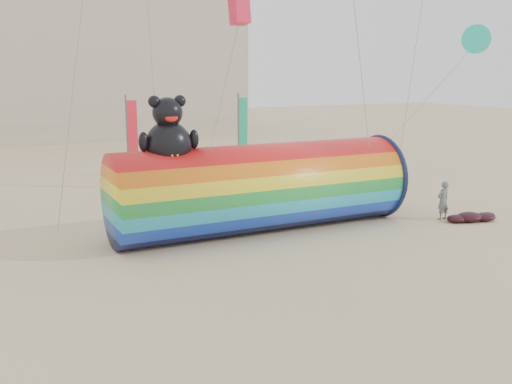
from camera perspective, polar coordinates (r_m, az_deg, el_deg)
name	(u,v)px	position (r m, az deg, el deg)	size (l,w,h in m)	color
ground	(263,274)	(18.64, 0.68, -8.24)	(160.00, 160.00, 0.00)	#CCB58C
windsock_assembly	(261,185)	(23.29, 0.51, 0.68)	(12.32, 3.75, 5.68)	red
kite_handler	(443,200)	(26.51, 18.21, -0.81)	(0.63, 0.41, 1.72)	#5B6063
fabric_bundle	(472,217)	(26.85, 20.80, -2.34)	(2.62, 1.35, 0.41)	#3A0A15
festival_banners	(133,143)	(31.67, -12.21, 4.78)	(15.13, 3.79, 5.20)	#59595E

